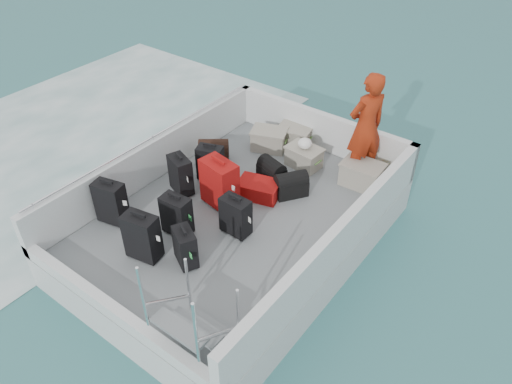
# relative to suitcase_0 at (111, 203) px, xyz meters

# --- Properties ---
(ground) EXTENTS (160.00, 160.00, 0.00)m
(ground) POSITION_rel_suitcase_0_xyz_m (1.38, 1.24, -0.97)
(ground) COLOR #184E55
(ground) RESTS_ON ground
(wake_foam) EXTENTS (10.00, 10.00, 0.00)m
(wake_foam) POSITION_rel_suitcase_0_xyz_m (-3.42, 1.24, -0.97)
(wake_foam) COLOR white
(wake_foam) RESTS_ON ground
(ferry_hull) EXTENTS (3.60, 5.00, 0.60)m
(ferry_hull) POSITION_rel_suitcase_0_xyz_m (1.38, 1.24, -0.67)
(ferry_hull) COLOR silver
(ferry_hull) RESTS_ON ground
(deck) EXTENTS (3.30, 4.70, 0.02)m
(deck) POSITION_rel_suitcase_0_xyz_m (1.38, 1.24, -0.36)
(deck) COLOR gray
(deck) RESTS_ON ferry_hull
(deck_fittings) EXTENTS (3.60, 5.00, 0.90)m
(deck_fittings) POSITION_rel_suitcase_0_xyz_m (1.72, 0.92, 0.03)
(deck_fittings) COLOR silver
(deck_fittings) RESTS_ON deck
(suitcase_0) EXTENTS (0.49, 0.35, 0.69)m
(suitcase_0) POSITION_rel_suitcase_0_xyz_m (0.00, 0.00, 0.00)
(suitcase_0) COLOR black
(suitcase_0) RESTS_ON deck
(suitcase_1) EXTENTS (0.49, 0.38, 0.65)m
(suitcase_1) POSITION_rel_suitcase_0_xyz_m (0.31, 1.15, -0.02)
(suitcase_1) COLOR black
(suitcase_1) RESTS_ON deck
(suitcase_2) EXTENTS (0.48, 0.38, 0.61)m
(suitcase_2) POSITION_rel_suitcase_0_xyz_m (0.44, 1.72, -0.04)
(suitcase_2) COLOR black
(suitcase_2) RESTS_ON deck
(suitcase_3) EXTENTS (0.51, 0.35, 0.71)m
(suitcase_3) POSITION_rel_suitcase_0_xyz_m (0.93, -0.24, 0.01)
(suitcase_3) COLOR black
(suitcase_3) RESTS_ON deck
(suitcase_4) EXTENTS (0.44, 0.28, 0.63)m
(suitcase_4) POSITION_rel_suitcase_0_xyz_m (0.95, 0.40, -0.03)
(suitcase_4) COLOR black
(suitcase_4) RESTS_ON deck
(suitcase_5) EXTENTS (0.62, 0.43, 0.78)m
(suitcase_5) POSITION_rel_suitcase_0_xyz_m (1.01, 1.28, 0.05)
(suitcase_5) COLOR #9F100C
(suitcase_5) RESTS_ON deck
(suitcase_6) EXTENTS (0.46, 0.40, 0.56)m
(suitcase_6) POSITION_rel_suitcase_0_xyz_m (1.48, 0.02, -0.07)
(suitcase_6) COLOR black
(suitcase_6) RESTS_ON deck
(suitcase_7) EXTENTS (0.44, 0.25, 0.61)m
(suitcase_7) POSITION_rel_suitcase_0_xyz_m (1.63, 0.91, -0.04)
(suitcase_7) COLOR black
(suitcase_7) RESTS_ON deck
(suitcase_8) EXTENTS (0.75, 0.60, 0.26)m
(suitcase_8) POSITION_rel_suitcase_0_xyz_m (1.36, 1.82, -0.22)
(suitcase_8) COLOR #9F100C
(suitcase_8) RESTS_ON deck
(duffel_0) EXTENTS (0.59, 0.56, 0.32)m
(duffel_0) POSITION_rel_suitcase_0_xyz_m (0.12, 2.16, -0.19)
(duffel_0) COLOR black
(duffel_0) RESTS_ON deck
(duffel_1) EXTENTS (0.53, 0.42, 0.32)m
(duffel_1) POSITION_rel_suitcase_0_xyz_m (1.29, 2.27, -0.19)
(duffel_1) COLOR black
(duffel_1) RESTS_ON deck
(duffel_2) EXTENTS (0.53, 0.59, 0.32)m
(duffel_2) POSITION_rel_suitcase_0_xyz_m (1.76, 2.16, -0.19)
(duffel_2) COLOR black
(duffel_2) RESTS_ON deck
(crate_0) EXTENTS (0.70, 0.60, 0.36)m
(crate_0) POSITION_rel_suitcase_0_xyz_m (0.67, 3.06, -0.17)
(crate_0) COLOR #9C9688
(crate_0) RESTS_ON deck
(crate_1) EXTENTS (0.64, 0.50, 0.34)m
(crate_1) POSITION_rel_suitcase_0_xyz_m (0.97, 3.44, -0.17)
(crate_1) COLOR #9C9688
(crate_1) RESTS_ON deck
(crate_2) EXTENTS (0.59, 0.44, 0.34)m
(crate_2) POSITION_rel_suitcase_0_xyz_m (1.48, 2.97, -0.18)
(crate_2) COLOR #9C9688
(crate_2) RESTS_ON deck
(crate_3) EXTENTS (0.65, 0.46, 0.38)m
(crate_3) POSITION_rel_suitcase_0_xyz_m (2.53, 3.08, -0.16)
(crate_3) COLOR #9C9688
(crate_3) RESTS_ON deck
(yellow_bag) EXTENTS (0.28, 0.26, 0.22)m
(yellow_bag) POSITION_rel_suitcase_0_xyz_m (2.62, 3.36, -0.24)
(yellow_bag) COLOR yellow
(yellow_bag) RESTS_ON deck
(white_bag) EXTENTS (0.24, 0.24, 0.18)m
(white_bag) POSITION_rel_suitcase_0_xyz_m (1.48, 2.97, 0.08)
(white_bag) COLOR white
(white_bag) RESTS_ON crate_2
(passenger) EXTENTS (0.71, 0.81, 1.86)m
(passenger) POSITION_rel_suitcase_0_xyz_m (2.37, 3.32, 0.58)
(passenger) COLOR red
(passenger) RESTS_ON deck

